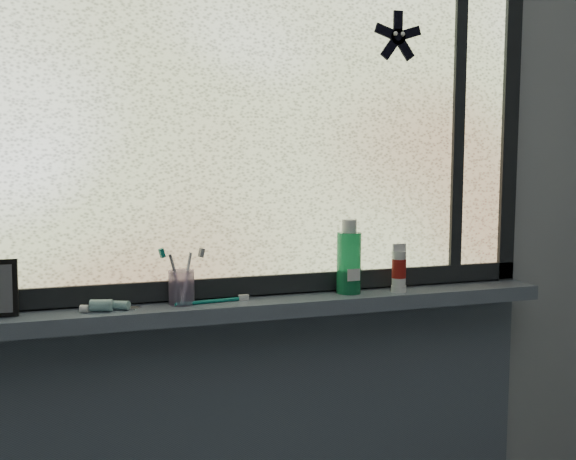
% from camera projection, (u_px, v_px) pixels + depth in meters
% --- Properties ---
extents(wall_back, '(3.00, 0.01, 2.50)m').
position_uv_depth(wall_back, '(255.00, 210.00, 1.72)').
color(wall_back, '#9EA3A8').
rests_on(wall_back, ground).
extents(windowsill, '(1.62, 0.14, 0.04)m').
position_uv_depth(windowsill, '(263.00, 307.00, 1.68)').
color(windowsill, slate).
rests_on(windowsill, wall_back).
extents(window_pane, '(1.50, 0.01, 1.00)m').
position_uv_depth(window_pane, '(256.00, 103.00, 1.67)').
color(window_pane, silver).
rests_on(window_pane, wall_back).
extents(frame_bottom, '(1.60, 0.03, 0.05)m').
position_uv_depth(frame_bottom, '(258.00, 285.00, 1.72)').
color(frame_bottom, black).
rests_on(frame_bottom, windowsill).
extents(frame_right, '(0.05, 0.03, 1.10)m').
position_uv_depth(frame_right, '(509.00, 110.00, 1.90)').
color(frame_right, black).
rests_on(frame_right, wall_back).
extents(frame_mullion, '(0.03, 0.03, 1.00)m').
position_uv_depth(frame_mullion, '(458.00, 109.00, 1.85)').
color(frame_mullion, black).
rests_on(frame_mullion, wall_back).
extents(starfish_sticker, '(0.15, 0.02, 0.15)m').
position_uv_depth(starfish_sticker, '(398.00, 37.00, 1.76)').
color(starfish_sticker, black).
rests_on(starfish_sticker, window_pane).
extents(toothpaste_tube, '(0.17, 0.09, 0.03)m').
position_uv_depth(toothpaste_tube, '(109.00, 305.00, 1.54)').
color(toothpaste_tube, silver).
rests_on(toothpaste_tube, windowsill).
extents(toothbrush_cup, '(0.08, 0.08, 0.09)m').
position_uv_depth(toothbrush_cup, '(181.00, 287.00, 1.62)').
color(toothbrush_cup, '#AB93C3').
rests_on(toothbrush_cup, windowsill).
extents(toothbrush_lying, '(0.21, 0.04, 0.01)m').
position_uv_depth(toothbrush_lying, '(208.00, 301.00, 1.63)').
color(toothbrush_lying, '#0D7D6F').
rests_on(toothbrush_lying, windowsill).
extents(mouthwash_bottle, '(0.08, 0.08, 0.17)m').
position_uv_depth(mouthwash_bottle, '(349.00, 256.00, 1.75)').
color(mouthwash_bottle, '#1FA35E').
rests_on(mouthwash_bottle, windowsill).
extents(cream_tube, '(0.05, 0.05, 0.10)m').
position_uv_depth(cream_tube, '(399.00, 266.00, 1.77)').
color(cream_tube, silver).
rests_on(cream_tube, windowsill).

